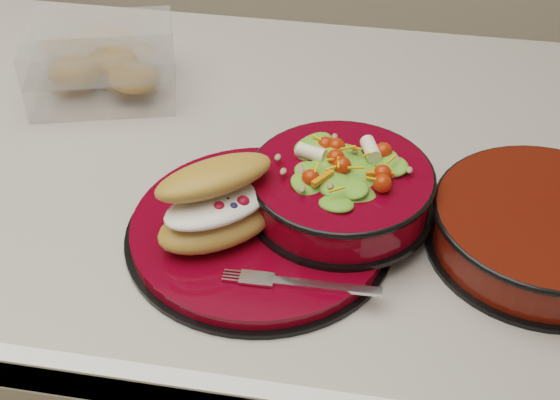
% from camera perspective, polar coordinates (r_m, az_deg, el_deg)
% --- Properties ---
extents(island_counter, '(1.24, 0.74, 0.90)m').
position_cam_1_polar(island_counter, '(1.33, -4.64, -11.97)').
color(island_counter, silver).
rests_on(island_counter, ground).
extents(dinner_plate, '(0.30, 0.30, 0.02)m').
position_cam_1_polar(dinner_plate, '(0.87, -1.48, -2.22)').
color(dinner_plate, black).
rests_on(dinner_plate, island_counter).
extents(salad_bowl, '(0.21, 0.21, 0.09)m').
position_cam_1_polar(salad_bowl, '(0.87, 4.51, 1.24)').
color(salad_bowl, black).
rests_on(salad_bowl, dinner_plate).
extents(croissant, '(0.15, 0.16, 0.08)m').
position_cam_1_polar(croissant, '(0.83, -4.52, -0.29)').
color(croissant, '#BA8438').
rests_on(croissant, dinner_plate).
extents(fork, '(0.15, 0.02, 0.00)m').
position_cam_1_polar(fork, '(0.79, 1.83, -6.15)').
color(fork, silver).
rests_on(fork, dinner_plate).
extents(pastry_box, '(0.23, 0.19, 0.09)m').
position_cam_1_polar(pastry_box, '(1.13, -12.85, 9.64)').
color(pastry_box, white).
rests_on(pastry_box, island_counter).
extents(extra_bowl, '(0.25, 0.25, 0.05)m').
position_cam_1_polar(extra_bowl, '(0.89, 18.74, -1.94)').
color(extra_bowl, black).
rests_on(extra_bowl, island_counter).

